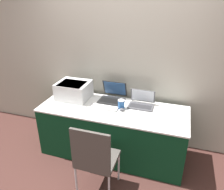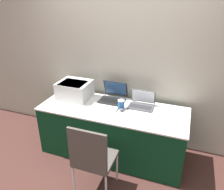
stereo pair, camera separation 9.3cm
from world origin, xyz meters
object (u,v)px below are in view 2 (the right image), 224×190
object	(u,v)px
laptop_right	(142,103)
external_keyboard	(103,107)
mouse	(122,110)
chair	(92,156)
coffee_cup	(121,104)
laptop_left	(113,96)
printer	(75,89)

from	to	relation	value
laptop_right	external_keyboard	xyz separation A→B (m)	(-0.47, -0.22, -0.04)
mouse	chair	size ratio (longest dim) A/B	0.07
coffee_cup	chair	bearing A→B (deg)	-94.87
mouse	external_keyboard	bearing A→B (deg)	179.83
laptop_left	laptop_right	xyz separation A→B (m)	(0.44, -0.06, -0.01)
chair	laptop_right	bearing A→B (deg)	71.85
printer	chair	bearing A→B (deg)	-52.57
laptop_right	chair	xyz separation A→B (m)	(-0.31, -0.96, -0.25)
chair	external_keyboard	bearing A→B (deg)	102.41
coffee_cup	mouse	distance (m)	0.09
laptop_right	chair	world-z (taller)	laptop_right
laptop_left	external_keyboard	size ratio (longest dim) A/B	0.90
laptop_left	laptop_right	size ratio (longest dim) A/B	1.05
laptop_left	external_keyboard	world-z (taller)	laptop_left
coffee_cup	chair	size ratio (longest dim) A/B	0.13
laptop_left	laptop_right	bearing A→B (deg)	-7.44
laptop_right	printer	bearing A→B (deg)	-176.13
laptop_left	laptop_right	distance (m)	0.44
printer	coffee_cup	size ratio (longest dim) A/B	3.70
laptop_right	coffee_cup	size ratio (longest dim) A/B	2.77
laptop_right	coffee_cup	distance (m)	0.29
printer	chair	size ratio (longest dim) A/B	0.49
laptop_right	external_keyboard	bearing A→B (deg)	-154.73
laptop_left	chair	world-z (taller)	laptop_left
laptop_left	chair	xyz separation A→B (m)	(0.12, -1.01, -0.25)
coffee_cup	laptop_left	bearing A→B (deg)	131.84
laptop_left	chair	bearing A→B (deg)	-83.15
external_keyboard	laptop_left	bearing A→B (deg)	81.99
coffee_cup	mouse	bearing A→B (deg)	-66.38
laptop_left	coffee_cup	distance (m)	0.28
laptop_right	chair	size ratio (longest dim) A/B	0.36
printer	mouse	world-z (taller)	printer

